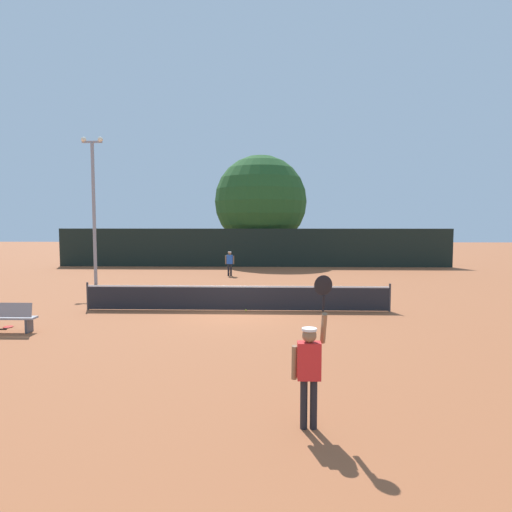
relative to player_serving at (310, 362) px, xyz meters
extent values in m
plane|color=#9E5633|center=(-1.92, 9.74, -1.11)|extent=(120.00, 120.00, 0.00)
cube|color=#232328|center=(-1.92, 9.74, -0.64)|extent=(11.66, 0.03, 0.91)
cube|color=white|center=(-1.92, 9.74, -0.18)|extent=(11.66, 0.04, 0.06)
cylinder|color=#333338|center=(-7.74, 9.74, -0.58)|extent=(0.08, 0.08, 1.07)
cylinder|color=#333338|center=(3.91, 9.74, -0.58)|extent=(0.08, 0.08, 1.07)
cube|color=black|center=(-1.92, 26.71, 0.35)|extent=(30.13, 0.12, 2.93)
cube|color=red|center=(-0.01, -0.01, 0.03)|extent=(0.38, 0.22, 0.62)
sphere|color=#8C6647|center=(-0.01, -0.01, 0.45)|extent=(0.24, 0.24, 0.24)
cylinder|color=white|center=(-0.01, -0.01, 0.55)|extent=(0.25, 0.25, 0.04)
cylinder|color=black|center=(-0.09, -0.01, -0.70)|extent=(0.12, 0.12, 0.83)
cylinder|color=black|center=(0.07, -0.01, -0.70)|extent=(0.12, 0.12, 0.83)
cylinder|color=#8C6647|center=(-0.25, -0.01, 0.00)|extent=(0.09, 0.18, 0.59)
cylinder|color=#8C6647|center=(0.23, 0.07, 0.55)|extent=(0.09, 0.33, 0.56)
cylinder|color=black|center=(0.23, 0.13, 0.95)|extent=(0.04, 0.11, 0.28)
ellipsoid|color=black|center=(0.23, 0.19, 1.24)|extent=(0.30, 0.13, 0.36)
cube|color=blue|center=(-3.21, 20.82, -0.07)|extent=(0.38, 0.22, 0.57)
sphere|color=#8C6647|center=(-3.21, 20.82, 0.32)|extent=(0.22, 0.22, 0.22)
cylinder|color=white|center=(-3.21, 20.82, 0.41)|extent=(0.23, 0.23, 0.04)
cylinder|color=black|center=(-3.29, 20.82, -0.73)|extent=(0.12, 0.12, 0.76)
cylinder|color=black|center=(-3.13, 20.82, -0.73)|extent=(0.12, 0.12, 0.76)
cylinder|color=#8C6647|center=(-3.45, 20.82, -0.09)|extent=(0.09, 0.17, 0.54)
cylinder|color=#8C6647|center=(-2.97, 20.82, -0.09)|extent=(0.09, 0.15, 0.54)
sphere|color=#CCE033|center=(-1.57, 9.64, -1.08)|extent=(0.07, 0.07, 0.07)
cylinder|color=black|center=(-9.12, 6.43, -1.09)|extent=(0.28, 0.04, 0.04)
ellipsoid|color=red|center=(-9.12, 6.75, -1.09)|extent=(0.28, 0.36, 0.04)
cube|color=gray|center=(-8.79, 6.15, -0.66)|extent=(1.80, 0.40, 0.06)
cube|color=gray|center=(-8.79, 5.97, -0.38)|extent=(1.80, 0.12, 0.44)
cube|color=#4C4C51|center=(-8.09, 6.15, -0.89)|extent=(0.08, 0.36, 0.45)
cylinder|color=gray|center=(-10.26, 16.86, 2.72)|extent=(0.18, 0.18, 7.67)
cube|color=gray|center=(-10.26, 16.86, 6.61)|extent=(1.10, 0.10, 0.10)
sphere|color=#F2EDCC|center=(-10.71, 16.86, 6.74)|extent=(0.28, 0.28, 0.28)
sphere|color=#F2EDCC|center=(-9.81, 16.86, 6.74)|extent=(0.28, 0.28, 0.28)
cylinder|color=brown|center=(-1.45, 30.41, 0.01)|extent=(0.56, 0.56, 2.25)
sphere|color=#235123|center=(-1.45, 30.41, 4.04)|extent=(7.74, 7.74, 7.74)
cube|color=white|center=(8.52, 32.37, -0.51)|extent=(1.95, 4.22, 0.90)
cube|color=#2D333D|center=(8.52, 32.07, 0.26)|extent=(1.73, 2.22, 0.64)
cylinder|color=black|center=(7.67, 33.77, -0.81)|extent=(0.22, 0.60, 0.60)
cylinder|color=black|center=(9.37, 33.77, -0.81)|extent=(0.22, 0.60, 0.60)
cylinder|color=black|center=(7.67, 30.97, -0.81)|extent=(0.22, 0.60, 0.60)
cylinder|color=black|center=(9.37, 30.97, -0.81)|extent=(0.22, 0.60, 0.60)
camera|label=1|loc=(-0.65, -7.09, 2.27)|focal=31.07mm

